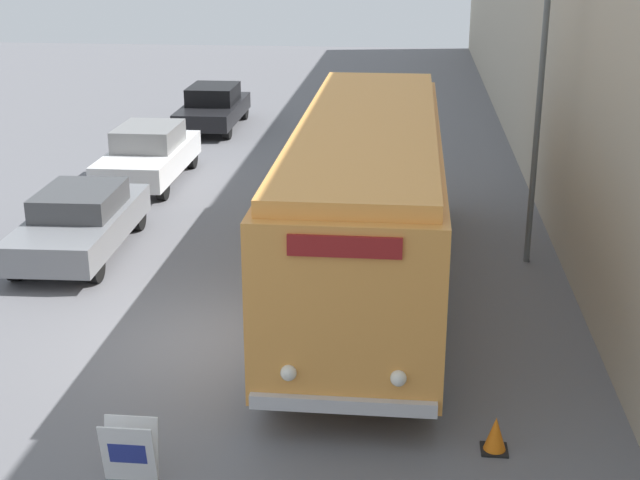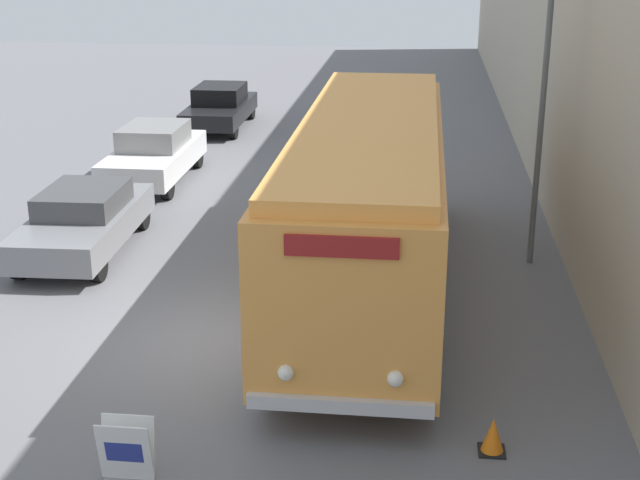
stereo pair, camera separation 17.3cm
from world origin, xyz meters
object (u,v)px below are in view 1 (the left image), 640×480
Objects in this scene: streetlamp at (544,48)px; parked_car_far at (213,107)px; sign_board at (130,452)px; traffic_cone at (495,435)px; parked_car_mid at (149,154)px; vintage_bus at (367,194)px; parked_car_near at (80,221)px.

streetlamp is 1.46× the size of parked_car_far.
sign_board is at bearing -81.23° from parked_car_far.
streetlamp is 13.67× the size of traffic_cone.
streetlamp is 1.48× the size of parked_car_mid.
traffic_cone is at bearing -68.35° from parked_car_far.
vintage_bus is 15.45m from parked_car_far.
traffic_cone is (8.37, -12.64, -0.54)m from parked_car_mid.
sign_board is at bearing -75.33° from parked_car_mid.
parked_car_mid is at bearing -92.66° from parked_car_far.
parked_car_far is (0.09, 12.81, 0.03)m from parked_car_near.
streetlamp is 15.96m from parked_car_far.
parked_car_mid is at bearing 123.51° from traffic_cone.
sign_board is 0.18× the size of parked_car_mid.
sign_board is 0.18× the size of parked_car_near.
streetlamp is at bearing 28.44° from vintage_bus.
streetlamp is 1.46× the size of parked_car_near.
vintage_bus is at bearing -67.44° from parked_car_far.
parked_car_mid is at bearing 89.51° from parked_car_near.
vintage_bus is at bearing -48.56° from parked_car_mid.
parked_car_near reaches higher than sign_board.
parked_car_far is at bearing 87.60° from parked_car_mid.
vintage_bus is at bearing 68.95° from sign_board.
streetlamp is 11.56m from parked_car_mid.
sign_board is (-2.60, -6.74, -1.48)m from vintage_bus.
parked_car_near is 1.00× the size of parked_car_far.
streetlamp reaches higher than traffic_cone.
traffic_cone is (8.13, -19.74, -0.50)m from parked_car_far.
parked_car_far is 9.34× the size of traffic_cone.
parked_car_near is (-3.59, 8.09, 0.31)m from sign_board.
parked_car_mid is 15.17m from traffic_cone.
parked_car_far is at bearing 99.51° from sign_board.
vintage_bus reaches higher than traffic_cone.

